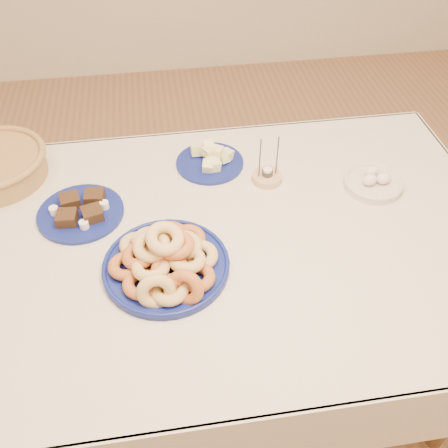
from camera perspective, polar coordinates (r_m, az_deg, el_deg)
The scene contains 7 objects.
ground at distance 2.07m, azimuth -0.22°, elevation -16.04°, with size 5.00×5.00×0.00m, color #8E6343.
dining_table at distance 1.54m, azimuth -0.28°, elevation -4.18°, with size 1.71×1.11×0.75m.
donut_platter at distance 1.35m, azimuth -6.68°, elevation -4.21°, with size 0.39×0.39×0.16m.
melon_plate at distance 1.71m, azimuth -1.47°, elevation 7.45°, with size 0.23×0.23×0.08m.
brownie_plate at distance 1.58m, azimuth -16.04°, elevation 1.42°, with size 0.31×0.31×0.05m.
candle_holder at distance 1.65m, azimuth 4.95°, elevation 5.44°, with size 0.11×0.11×0.17m.
egg_bowl at distance 1.68m, azimuth 16.69°, elevation 4.63°, with size 0.23×0.23×0.06m.
Camera 1 is at (-0.15, -1.00, 1.80)m, focal length 40.00 mm.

